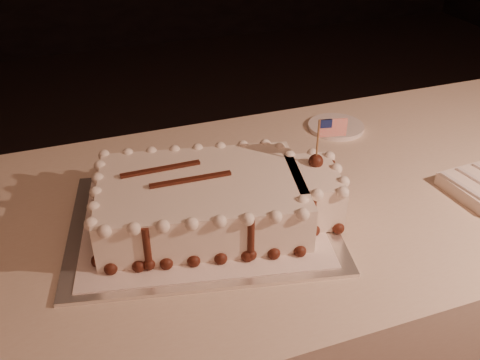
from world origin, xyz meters
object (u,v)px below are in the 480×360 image
object	(u,v)px
cake_board	(203,222)
side_plate	(336,127)
sheet_cake	(216,199)
banquet_table	(354,296)

from	to	relation	value
cake_board	side_plate	size ratio (longest dim) A/B	3.52
cake_board	side_plate	world-z (taller)	side_plate
sheet_cake	side_plate	bearing A→B (deg)	33.90
cake_board	banquet_table	bearing A→B (deg)	16.97
banquet_table	side_plate	bearing A→B (deg)	81.30
side_plate	banquet_table	bearing A→B (deg)	-98.70
cake_board	side_plate	xyz separation A→B (m)	(0.46, 0.28, 0.00)
banquet_table	sheet_cake	world-z (taller)	sheet_cake
banquet_table	sheet_cake	bearing A→B (deg)	-173.73
sheet_cake	side_plate	distance (m)	0.52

